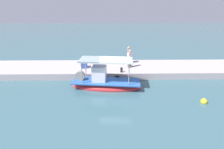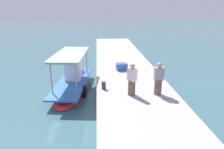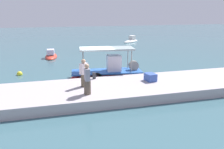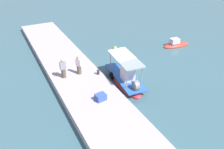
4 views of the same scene
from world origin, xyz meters
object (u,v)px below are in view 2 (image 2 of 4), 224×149
Objects in this scene: mooring_bollard at (104,85)px; main_fishing_boat at (73,84)px; cargo_crate at (122,67)px; fisherman_by_crate at (132,81)px; fisherman_near_bollard at (158,80)px.

main_fishing_boat is at bearing 52.83° from mooring_bollard.
mooring_bollard is 3.93m from cargo_crate.
main_fishing_boat is 13.39× the size of mooring_bollard.
fisherman_by_crate is at bearing -124.90° from main_fishing_boat.
cargo_crate is (4.58, 1.46, -0.56)m from fisherman_near_bollard.
fisherman_by_crate is at bearing -179.80° from cargo_crate.
fisherman_near_bollard reaches higher than mooring_bollard.
main_fishing_boat is 5.55m from fisherman_near_bollard.
main_fishing_boat is 3.37× the size of fisherman_by_crate.
main_fishing_boat is 2.50m from mooring_bollard.
fisherman_by_crate is 2.30× the size of cargo_crate.
fisherman_by_crate is (-2.41, -3.45, 1.00)m from main_fishing_boat.
fisherman_by_crate reaches higher than mooring_bollard.
fisherman_near_bollard is at bearing -107.60° from mooring_bollard.
main_fishing_boat is 4.32m from fisherman_by_crate.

